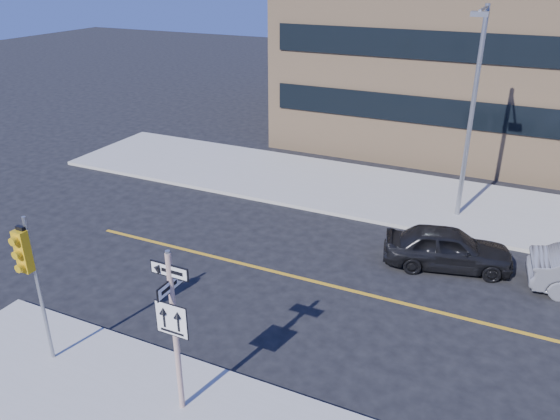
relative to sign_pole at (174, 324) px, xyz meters
The scene contains 5 objects.
ground 3.50m from the sign_pole, 90.00° to the left, with size 120.00×120.00×0.00m, color black.
sign_pole is the anchor object (origin of this frame).
traffic_signal 4.05m from the sign_pole, behind, with size 0.32×0.45×4.00m.
parked_car_a 10.41m from the sign_pole, 65.30° to the left, with size 4.20×1.69×1.43m, color black.
streetlight_a 14.05m from the sign_pole, 73.23° to the left, with size 0.55×2.25×8.00m.
Camera 1 is at (6.11, -10.14, 9.43)m, focal length 35.00 mm.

